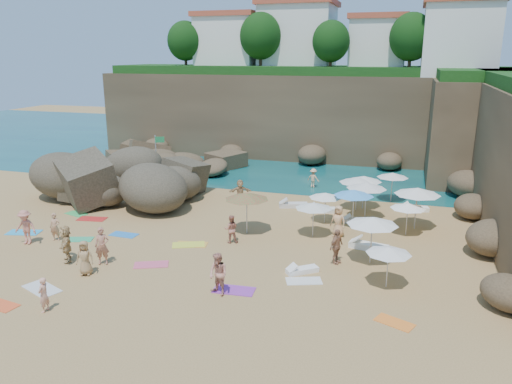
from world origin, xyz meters
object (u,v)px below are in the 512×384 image
(flag_pole, at_px, (157,154))
(person_stand_2, at_px, (313,178))
(parasol_2, at_px, (393,175))
(person_stand_3, at_px, (336,247))
(rock_outcrop, at_px, (126,197))
(person_stand_4, at_px, (338,221))
(parasol_1, at_px, (325,195))
(lounger_0, at_px, (293,205))
(parasol_0, at_px, (364,179))
(person_stand_6, at_px, (43,295))
(person_stand_0, at_px, (55,227))
(person_stand_1, at_px, (231,229))
(person_stand_5, at_px, (240,192))

(flag_pole, bearing_deg, person_stand_2, 14.10)
(parasol_2, height_order, person_stand_3, parasol_2)
(rock_outcrop, bearing_deg, person_stand_4, -12.82)
(person_stand_3, bearing_deg, parasol_1, 39.23)
(rock_outcrop, height_order, parasol_2, parasol_2)
(lounger_0, distance_m, person_stand_4, 5.98)
(parasol_0, height_order, person_stand_6, parasol_0)
(parasol_2, bearing_deg, lounger_0, -151.14)
(person_stand_0, relative_size, person_stand_3, 0.89)
(lounger_0, bearing_deg, parasol_1, -62.43)
(flag_pole, relative_size, parasol_2, 1.84)
(person_stand_6, bearing_deg, person_stand_4, 136.83)
(person_stand_1, bearing_deg, person_stand_4, -172.84)
(parasol_2, bearing_deg, rock_outcrop, -166.08)
(person_stand_1, relative_size, person_stand_4, 0.87)
(parasol_1, xyz_separation_m, person_stand_5, (-6.24, 2.33, -0.89))
(person_stand_2, bearing_deg, person_stand_3, 121.35)
(flag_pole, bearing_deg, lounger_0, -12.35)
(flag_pole, height_order, person_stand_4, flag_pole)
(parasol_2, xyz_separation_m, person_stand_1, (-7.98, -10.77, -1.08))
(parasol_1, height_order, person_stand_1, parasol_1)
(rock_outcrop, height_order, lounger_0, rock_outcrop)
(flag_pole, bearing_deg, person_stand_6, -75.37)
(person_stand_3, xyz_separation_m, person_stand_5, (-7.81, 8.30, -0.05))
(parasol_1, bearing_deg, flag_pole, 160.23)
(person_stand_2, xyz_separation_m, person_stand_3, (3.79, -13.88, 0.13))
(person_stand_3, bearing_deg, person_stand_2, 39.76)
(parasol_1, xyz_separation_m, person_stand_0, (-13.65, -7.41, -0.94))
(parasol_0, xyz_separation_m, parasol_2, (1.74, 2.28, -0.16))
(rock_outcrop, distance_m, lounger_0, 12.12)
(parasol_2, bearing_deg, person_stand_2, 161.35)
(parasol_1, distance_m, lounger_0, 3.89)
(person_stand_0, bearing_deg, parasol_1, 16.38)
(person_stand_1, distance_m, person_stand_2, 12.93)
(rock_outcrop, xyz_separation_m, person_stand_2, (12.38, 6.52, 0.75))
(parasol_1, distance_m, person_stand_2, 8.27)
(flag_pole, height_order, parasol_0, flag_pole)
(rock_outcrop, bearing_deg, parasol_2, 13.92)
(person_stand_5, bearing_deg, lounger_0, -23.62)
(person_stand_1, bearing_deg, person_stand_6, 44.83)
(flag_pole, height_order, lounger_0, flag_pole)
(lounger_0, height_order, person_stand_3, person_stand_3)
(person_stand_3, height_order, person_stand_4, person_stand_4)
(person_stand_2, relative_size, person_stand_6, 1.02)
(parasol_0, bearing_deg, person_stand_4, -98.07)
(parasol_0, bearing_deg, person_stand_0, -144.70)
(parasol_0, relative_size, parasol_2, 1.09)
(parasol_0, distance_m, person_stand_5, 8.37)
(parasol_2, height_order, person_stand_0, parasol_2)
(parasol_0, bearing_deg, person_stand_2, 134.24)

